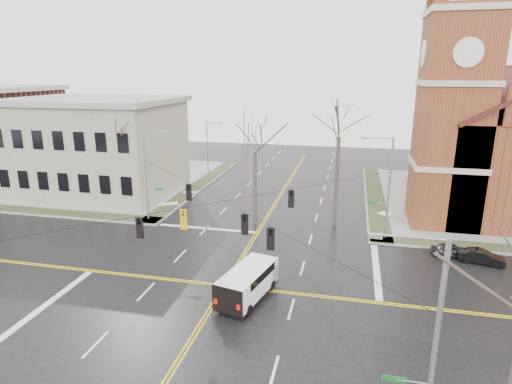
% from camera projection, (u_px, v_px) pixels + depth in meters
% --- Properties ---
extents(ground, '(120.00, 120.00, 0.00)m').
position_uv_depth(ground, '(225.00, 286.00, 29.99)').
color(ground, black).
rests_on(ground, ground).
extents(sidewalks, '(80.00, 80.00, 0.17)m').
position_uv_depth(sidewalks, '(225.00, 285.00, 29.97)').
color(sidewalks, gray).
rests_on(sidewalks, ground).
extents(road_markings, '(100.00, 100.00, 0.01)m').
position_uv_depth(road_markings, '(225.00, 286.00, 29.99)').
color(road_markings, gold).
rests_on(road_markings, ground).
extents(church, '(24.28, 27.48, 27.50)m').
position_uv_depth(church, '(512.00, 130.00, 45.68)').
color(church, brown).
rests_on(church, ground).
extents(civic_building_a, '(18.00, 14.00, 11.00)m').
position_uv_depth(civic_building_a, '(98.00, 148.00, 51.95)').
color(civic_building_a, gray).
rests_on(civic_building_a, ground).
extents(signal_pole_ne, '(2.75, 0.22, 9.00)m').
position_uv_depth(signal_pole_ne, '(387.00, 186.00, 37.02)').
color(signal_pole_ne, gray).
rests_on(signal_pole_ne, ground).
extents(signal_pole_nw, '(2.75, 0.22, 9.00)m').
position_uv_depth(signal_pole_nw, '(147.00, 172.00, 41.85)').
color(signal_pole_nw, gray).
rests_on(signal_pole_nw, ground).
extents(signal_pole_se, '(2.75, 0.22, 9.00)m').
position_uv_depth(signal_pole_se, '(430.00, 345.00, 15.44)').
color(signal_pole_se, gray).
rests_on(signal_pole_se, ground).
extents(span_wires, '(23.02, 23.02, 0.03)m').
position_uv_depth(span_wires, '(223.00, 201.00, 28.30)').
color(span_wires, black).
rests_on(span_wires, ground).
extents(traffic_signals, '(8.21, 8.26, 1.30)m').
position_uv_depth(traffic_signals, '(220.00, 215.00, 27.88)').
color(traffic_signals, black).
rests_on(traffic_signals, ground).
extents(streetlight_north_a, '(2.30, 0.20, 8.00)m').
position_uv_depth(streetlight_north_a, '(208.00, 149.00, 57.32)').
color(streetlight_north_a, gray).
rests_on(streetlight_north_a, ground).
extents(streetlight_north_b, '(2.30, 0.20, 8.00)m').
position_uv_depth(streetlight_north_b, '(245.00, 130.00, 76.09)').
color(streetlight_north_b, gray).
rests_on(streetlight_north_b, ground).
extents(cargo_van, '(3.31, 5.77, 2.07)m').
position_uv_depth(cargo_van, '(249.00, 280.00, 28.15)').
color(cargo_van, white).
rests_on(cargo_van, ground).
extents(parked_car_a, '(3.25, 1.61, 1.07)m').
position_uv_depth(parked_car_a, '(452.00, 250.00, 34.65)').
color(parked_car_a, black).
rests_on(parked_car_a, ground).
extents(parked_car_b, '(3.51, 1.84, 1.10)m').
position_uv_depth(parked_car_b, '(482.00, 257.00, 33.32)').
color(parked_car_b, black).
rests_on(parked_car_b, ground).
extents(tree_nw_far, '(4.00, 4.00, 12.31)m').
position_uv_depth(tree_nw_far, '(132.00, 128.00, 43.96)').
color(tree_nw_far, '#322720').
rests_on(tree_nw_far, ground).
extents(tree_nw_near, '(4.00, 4.00, 10.50)m').
position_uv_depth(tree_nw_near, '(255.00, 147.00, 40.18)').
color(tree_nw_near, '#322720').
rests_on(tree_nw_near, ground).
extents(tree_ne, '(4.00, 4.00, 12.77)m').
position_uv_depth(tree_ne, '(339.00, 131.00, 39.25)').
color(tree_ne, '#322720').
rests_on(tree_ne, ground).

